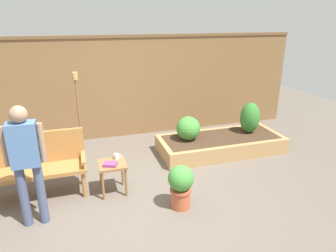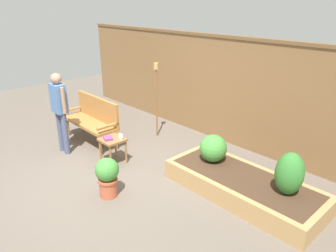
{
  "view_description": "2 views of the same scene",
  "coord_description": "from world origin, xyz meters",
  "px_view_note": "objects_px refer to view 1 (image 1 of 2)",
  "views": [
    {
      "loc": [
        -0.69,
        -3.67,
        2.47
      ],
      "look_at": [
        0.61,
        0.51,
        0.89
      ],
      "focal_mm": 31.97,
      "sensor_mm": 36.0,
      "label": 1
    },
    {
      "loc": [
        4.15,
        -2.51,
        2.77
      ],
      "look_at": [
        0.36,
        1.04,
        0.72
      ],
      "focal_mm": 34.05,
      "sensor_mm": 36.0,
      "label": 2
    }
  ],
  "objects_px": {
    "shrub_far_corner": "(250,118)",
    "shrub_near_bench": "(188,128)",
    "garden_bench": "(33,161)",
    "tiki_torch": "(77,100)",
    "book_on_table": "(110,164)",
    "side_table": "(112,168)",
    "person_by_bench": "(26,157)",
    "potted_boxwood": "(181,185)",
    "cup_on_table": "(117,156)"
  },
  "relations": [
    {
      "from": "garden_bench",
      "to": "shrub_far_corner",
      "type": "xyz_separation_m",
      "value": [
        3.93,
        0.66,
        0.06
      ]
    },
    {
      "from": "garden_bench",
      "to": "cup_on_table",
      "type": "bearing_deg",
      "value": -7.02
    },
    {
      "from": "shrub_near_bench",
      "to": "garden_bench",
      "type": "bearing_deg",
      "value": -165.9
    },
    {
      "from": "garden_bench",
      "to": "tiki_torch",
      "type": "bearing_deg",
      "value": 58.7
    },
    {
      "from": "cup_on_table",
      "to": "shrub_near_bench",
      "type": "xyz_separation_m",
      "value": [
        1.45,
        0.8,
        0.01
      ]
    },
    {
      "from": "side_table",
      "to": "person_by_bench",
      "type": "height_order",
      "value": "person_by_bench"
    },
    {
      "from": "garden_bench",
      "to": "shrub_near_bench",
      "type": "bearing_deg",
      "value": 14.1
    },
    {
      "from": "side_table",
      "to": "tiki_torch",
      "type": "relative_size",
      "value": 0.3
    },
    {
      "from": "shrub_near_bench",
      "to": "person_by_bench",
      "type": "height_order",
      "value": "person_by_bench"
    },
    {
      "from": "shrub_far_corner",
      "to": "shrub_near_bench",
      "type": "bearing_deg",
      "value": 180.0
    },
    {
      "from": "potted_boxwood",
      "to": "cup_on_table",
      "type": "bearing_deg",
      "value": 133.59
    },
    {
      "from": "book_on_table",
      "to": "tiki_torch",
      "type": "height_order",
      "value": "tiki_torch"
    },
    {
      "from": "garden_bench",
      "to": "shrub_far_corner",
      "type": "relative_size",
      "value": 2.35
    },
    {
      "from": "shrub_near_bench",
      "to": "book_on_table",
      "type": "bearing_deg",
      "value": -147.71
    },
    {
      "from": "side_table",
      "to": "potted_boxwood",
      "type": "xyz_separation_m",
      "value": [
        0.83,
        -0.66,
        -0.05
      ]
    },
    {
      "from": "book_on_table",
      "to": "shrub_far_corner",
      "type": "bearing_deg",
      "value": 41.38
    },
    {
      "from": "potted_boxwood",
      "to": "tiki_torch",
      "type": "relative_size",
      "value": 0.39
    },
    {
      "from": "book_on_table",
      "to": "cup_on_table",
      "type": "bearing_deg",
      "value": 79.38
    },
    {
      "from": "side_table",
      "to": "book_on_table",
      "type": "relative_size",
      "value": 2.63
    },
    {
      "from": "garden_bench",
      "to": "shrub_far_corner",
      "type": "distance_m",
      "value": 3.99
    },
    {
      "from": "side_table",
      "to": "cup_on_table",
      "type": "distance_m",
      "value": 0.2
    },
    {
      "from": "garden_bench",
      "to": "person_by_bench",
      "type": "height_order",
      "value": "person_by_bench"
    },
    {
      "from": "side_table",
      "to": "garden_bench",
      "type": "bearing_deg",
      "value": 166.07
    },
    {
      "from": "potted_boxwood",
      "to": "shrub_far_corner",
      "type": "distance_m",
      "value": 2.58
    },
    {
      "from": "side_table",
      "to": "shrub_far_corner",
      "type": "distance_m",
      "value": 3.0
    },
    {
      "from": "garden_bench",
      "to": "person_by_bench",
      "type": "relative_size",
      "value": 0.92
    },
    {
      "from": "tiki_torch",
      "to": "person_by_bench",
      "type": "relative_size",
      "value": 1.03
    },
    {
      "from": "side_table",
      "to": "tiki_torch",
      "type": "xyz_separation_m",
      "value": [
        -0.4,
        1.4,
        0.71
      ]
    },
    {
      "from": "book_on_table",
      "to": "shrub_far_corner",
      "type": "distance_m",
      "value": 3.05
    },
    {
      "from": "potted_boxwood",
      "to": "person_by_bench",
      "type": "height_order",
      "value": "person_by_bench"
    },
    {
      "from": "shrub_far_corner",
      "to": "person_by_bench",
      "type": "xyz_separation_m",
      "value": [
        -3.89,
        -1.36,
        0.33
      ]
    },
    {
      "from": "person_by_bench",
      "to": "book_on_table",
      "type": "bearing_deg",
      "value": 20.28
    },
    {
      "from": "garden_bench",
      "to": "shrub_near_bench",
      "type": "distance_m",
      "value": 2.7
    },
    {
      "from": "shrub_near_bench",
      "to": "potted_boxwood",
      "type": "bearing_deg",
      "value": -114.03
    },
    {
      "from": "potted_boxwood",
      "to": "person_by_bench",
      "type": "xyz_separation_m",
      "value": [
        -1.87,
        0.22,
        0.58
      ]
    },
    {
      "from": "cup_on_table",
      "to": "potted_boxwood",
      "type": "distance_m",
      "value": 1.09
    },
    {
      "from": "garden_bench",
      "to": "person_by_bench",
      "type": "distance_m",
      "value": 0.81
    },
    {
      "from": "potted_boxwood",
      "to": "shrub_far_corner",
      "type": "height_order",
      "value": "shrub_far_corner"
    },
    {
      "from": "potted_boxwood",
      "to": "shrub_far_corner",
      "type": "xyz_separation_m",
      "value": [
        2.02,
        1.58,
        0.25
      ]
    },
    {
      "from": "shrub_far_corner",
      "to": "tiki_torch",
      "type": "xyz_separation_m",
      "value": [
        -3.24,
        0.47,
        0.5
      ]
    },
    {
      "from": "potted_boxwood",
      "to": "shrub_far_corner",
      "type": "bearing_deg",
      "value": 38.15
    },
    {
      "from": "potted_boxwood",
      "to": "tiki_torch",
      "type": "bearing_deg",
      "value": 120.89
    },
    {
      "from": "cup_on_table",
      "to": "person_by_bench",
      "type": "bearing_deg",
      "value": -153.57
    },
    {
      "from": "shrub_near_bench",
      "to": "tiki_torch",
      "type": "height_order",
      "value": "tiki_torch"
    },
    {
      "from": "garden_bench",
      "to": "side_table",
      "type": "distance_m",
      "value": 1.13
    },
    {
      "from": "garden_bench",
      "to": "book_on_table",
      "type": "height_order",
      "value": "garden_bench"
    },
    {
      "from": "tiki_torch",
      "to": "garden_bench",
      "type": "bearing_deg",
      "value": -121.3
    },
    {
      "from": "tiki_torch",
      "to": "book_on_table",
      "type": "bearing_deg",
      "value": -76.04
    },
    {
      "from": "book_on_table",
      "to": "tiki_torch",
      "type": "bearing_deg",
      "value": 126.32
    },
    {
      "from": "shrub_far_corner",
      "to": "garden_bench",
      "type": "bearing_deg",
      "value": -170.49
    }
  ]
}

